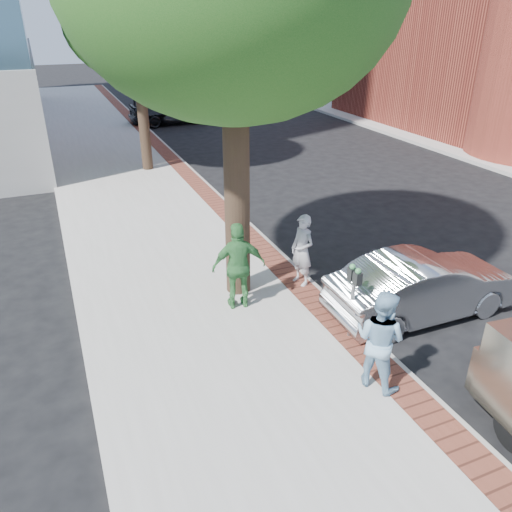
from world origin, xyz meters
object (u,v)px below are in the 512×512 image
person_officer (380,339)px  bg_car (173,109)px  sedan_silver (423,286)px  person_green (239,266)px  person_gray (302,250)px  parking_meter (354,287)px

person_officer → bg_car: bearing=-32.6°
bg_car → person_officer: bearing=172.2°
sedan_silver → person_green: bearing=66.5°
person_gray → bg_car: bearing=158.7°
person_officer → bg_car: person_officer is taller
parking_meter → person_green: bearing=130.3°
parking_meter → person_officer: bearing=-104.1°
sedan_silver → bg_car: size_ratio=0.85×
person_gray → person_green: 1.67m
parking_meter → bg_car: 21.48m
person_gray → bg_car: size_ratio=0.34×
bg_car → person_green: bearing=167.8°
person_green → sedan_silver: 3.75m
parking_meter → person_gray: bearing=87.3°
sedan_silver → bg_car: bearing=-0.1°
person_gray → bg_car: (1.98, 19.21, -0.15)m
sedan_silver → bg_car: 21.09m
person_officer → person_green: size_ratio=0.94×
parking_meter → bg_car: (2.09, 21.37, -0.40)m
bg_car → person_gray: bearing=172.4°
person_gray → person_officer: 3.47m
bg_car → parking_meter: bearing=172.7°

